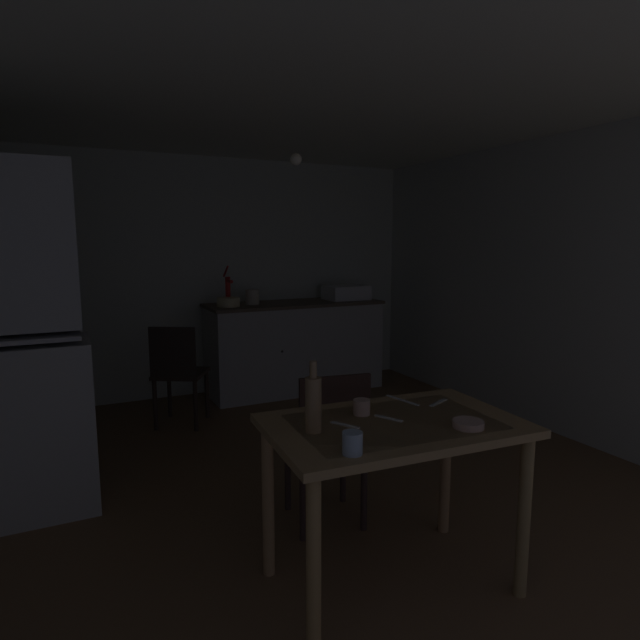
% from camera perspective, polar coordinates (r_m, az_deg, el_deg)
% --- Properties ---
extents(ground_plane, '(5.39, 5.39, 0.00)m').
position_cam_1_polar(ground_plane, '(3.75, -2.12, -15.99)').
color(ground_plane, brown).
extents(wall_back, '(4.45, 0.10, 2.38)m').
position_cam_1_polar(wall_back, '(5.55, -11.68, 4.55)').
color(wall_back, beige).
rests_on(wall_back, ground).
extents(wall_right, '(0.10, 4.49, 2.38)m').
position_cam_1_polar(wall_right, '(4.79, 22.97, 3.46)').
color(wall_right, beige).
rests_on(wall_right, ground).
extents(ceiling_slab, '(4.45, 4.49, 0.10)m').
position_cam_1_polar(ceiling_slab, '(3.53, -2.35, 22.90)').
color(ceiling_slab, silver).
extents(hutch_cabinet, '(0.90, 0.47, 1.99)m').
position_cam_1_polar(hutch_cabinet, '(3.40, -31.12, -3.32)').
color(hutch_cabinet, '#B3B3AF').
rests_on(hutch_cabinet, ground).
extents(counter_cabinet, '(1.81, 0.64, 0.93)m').
position_cam_1_polar(counter_cabinet, '(5.55, -2.73, -2.85)').
color(counter_cabinet, '#B3B3AF').
rests_on(counter_cabinet, ground).
extents(sink_basin, '(0.44, 0.34, 0.15)m').
position_cam_1_polar(sink_basin, '(5.74, 2.81, 2.99)').
color(sink_basin, white).
rests_on(sink_basin, counter_cabinet).
extents(hand_pump, '(0.05, 0.27, 0.39)m').
position_cam_1_polar(hand_pump, '(5.27, -9.86, 3.39)').
color(hand_pump, '#B21E19').
rests_on(hand_pump, counter_cabinet).
extents(mixing_bowl_counter, '(0.22, 0.22, 0.09)m').
position_cam_1_polar(mixing_bowl_counter, '(5.19, -9.83, 1.91)').
color(mixing_bowl_counter, beige).
rests_on(mixing_bowl_counter, counter_cabinet).
extents(stoneware_crock, '(0.14, 0.14, 0.15)m').
position_cam_1_polar(stoneware_crock, '(5.34, -7.28, 2.50)').
color(stoneware_crock, beige).
rests_on(stoneware_crock, counter_cabinet).
extents(dining_table, '(1.15, 0.76, 0.77)m').
position_cam_1_polar(dining_table, '(2.42, 7.88, -13.28)').
color(dining_table, '#9A7749').
rests_on(dining_table, ground).
extents(chair_far_side, '(0.46, 0.46, 0.88)m').
position_cam_1_polar(chair_far_side, '(2.94, 0.86, -12.97)').
color(chair_far_side, '#31221E').
rests_on(chair_far_side, ground).
extents(chair_by_counter, '(0.55, 0.55, 0.87)m').
position_cam_1_polar(chair_by_counter, '(4.61, -14.99, -5.40)').
color(chair_by_counter, '#2F211A').
rests_on(chair_by_counter, ground).
extents(serving_bowl_wide, '(0.13, 0.13, 0.03)m').
position_cam_1_polar(serving_bowl_wide, '(2.37, 15.65, -10.72)').
color(serving_bowl_wide, tan).
rests_on(serving_bowl_wide, dining_table).
extents(mug_dark, '(0.08, 0.08, 0.07)m').
position_cam_1_polar(mug_dark, '(2.44, 4.50, -9.31)').
color(mug_dark, tan).
rests_on(mug_dark, dining_table).
extents(teacup_cream, '(0.08, 0.08, 0.08)m').
position_cam_1_polar(teacup_cream, '(2.01, 3.50, -13.07)').
color(teacup_cream, '#9EB2C6').
rests_on(teacup_cream, dining_table).
extents(glass_bottle, '(0.07, 0.07, 0.30)m').
position_cam_1_polar(glass_bottle, '(2.20, -0.73, -8.90)').
color(glass_bottle, olive).
rests_on(glass_bottle, dining_table).
extents(table_knife, '(0.06, 0.21, 0.00)m').
position_cam_1_polar(table_knife, '(2.68, 8.85, -8.52)').
color(table_knife, silver).
rests_on(table_knife, dining_table).
extents(teaspoon_near_bowl, '(0.08, 0.13, 0.00)m').
position_cam_1_polar(teaspoon_near_bowl, '(2.31, 2.71, -11.22)').
color(teaspoon_near_bowl, beige).
rests_on(teaspoon_near_bowl, dining_table).
extents(teaspoon_by_cup, '(0.08, 0.13, 0.00)m').
position_cam_1_polar(teaspoon_by_cup, '(2.41, 7.38, -10.44)').
color(teaspoon_by_cup, beige).
rests_on(teaspoon_by_cup, dining_table).
extents(serving_spoon, '(0.14, 0.08, 0.00)m').
position_cam_1_polar(serving_spoon, '(2.67, 12.60, -8.66)').
color(serving_spoon, beige).
rests_on(serving_spoon, dining_table).
extents(pendant_bulb, '(0.08, 0.08, 0.08)m').
position_cam_1_polar(pendant_bulb, '(3.67, -2.60, 16.88)').
color(pendant_bulb, '#F9EFCC').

